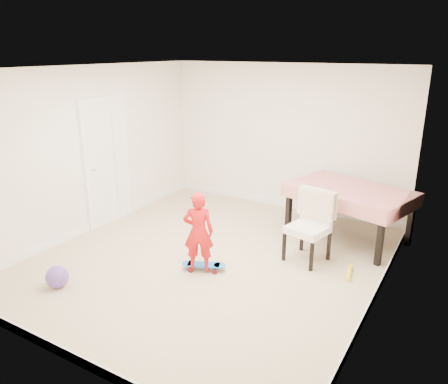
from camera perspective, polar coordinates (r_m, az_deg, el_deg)
The scene contains 17 objects.
ground at distance 6.26m, azimuth -1.74°, elevation -8.64°, with size 5.00×5.00×0.00m, color tan.
ceiling at distance 5.59m, azimuth -2.00°, elevation 15.68°, with size 4.50×5.00×0.04m, color white.
wall_back at distance 7.94m, azimuth 7.86°, elevation 6.98°, with size 4.50×0.04×2.60m, color white.
wall_front at distance 4.04m, azimuth -21.17°, elevation -5.33°, with size 4.50×0.04×2.60m, color white.
wall_left at distance 7.20m, azimuth -17.07°, elevation 5.19°, with size 0.04×5.00×2.60m, color white.
wall_right at distance 5.01m, azimuth 20.22°, elevation -0.72°, with size 0.04×5.00×2.60m, color white.
door at distance 7.46m, azimuth -15.16°, elevation 3.61°, with size 0.10×0.94×2.11m, color white.
baseboard_back at distance 8.27m, azimuth 7.52°, elevation -1.46°, with size 4.50×0.02×0.12m, color white.
baseboard_front at distance 4.65m, azimuth -19.43°, elevation -19.54°, with size 4.50×0.02×0.12m, color white.
baseboard_left at distance 7.57m, azimuth -16.26°, elevation -3.97°, with size 0.02×5.00×0.12m, color white.
baseboard_right at distance 5.51m, azimuth 18.89°, elevation -13.02°, with size 0.02×5.00×0.12m, color white.
dining_table at distance 6.98m, azimuth 15.83°, elevation -2.72°, with size 1.76×1.10×0.83m, color #AA090E, non-canonical shape.
dining_chair at distance 6.11m, azimuth 10.88°, elevation -4.52°, with size 0.54×0.62×1.00m, color silver, non-canonical shape.
skateboard at distance 5.94m, azimuth -2.66°, elevation -9.74°, with size 0.59×0.22×0.09m, color blue, non-canonical shape.
child at distance 5.69m, azimuth -3.35°, elevation -5.54°, with size 0.39×0.26×1.08m, color red.
balloon at distance 5.88m, azimuth -20.97°, elevation -10.32°, with size 0.28×0.28×0.28m, color #6544A5.
foam_toy at distance 6.05m, azimuth 16.01°, elevation -10.10°, with size 0.06×0.06×0.40m, color yellow.
Camera 1 is at (3.01, -4.70, 2.83)m, focal length 35.00 mm.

